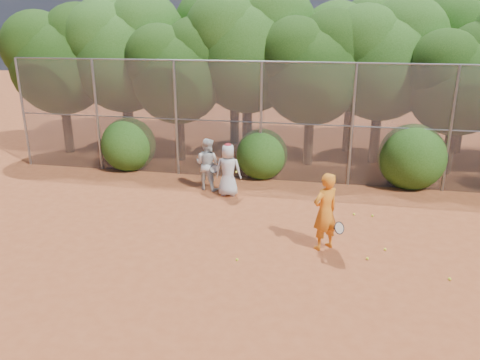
# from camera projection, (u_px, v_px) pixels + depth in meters

# --- Properties ---
(ground) EXTENTS (80.00, 80.00, 0.00)m
(ground) POSITION_uv_depth(u_px,v_px,m) (261.00, 263.00, 10.61)
(ground) COLOR brown
(ground) RESTS_ON ground
(fence_back) EXTENTS (20.05, 0.09, 4.03)m
(fence_back) POSITION_uv_depth(u_px,v_px,m) (287.00, 122.00, 15.56)
(fence_back) COLOR gray
(fence_back) RESTS_ON ground
(tree_0) EXTENTS (4.38, 3.81, 6.00)m
(tree_0) POSITION_uv_depth(u_px,v_px,m) (61.00, 56.00, 18.64)
(tree_0) COLOR black
(tree_0) RESTS_ON ground
(tree_1) EXTENTS (4.64, 4.03, 6.35)m
(tree_1) POSITION_uv_depth(u_px,v_px,m) (124.00, 50.00, 18.55)
(tree_1) COLOR black
(tree_1) RESTS_ON ground
(tree_2) EXTENTS (3.99, 3.47, 5.47)m
(tree_2) POSITION_uv_depth(u_px,v_px,m) (179.00, 68.00, 17.61)
(tree_2) COLOR black
(tree_2) RESTS_ON ground
(tree_3) EXTENTS (4.89, 4.26, 6.70)m
(tree_3) POSITION_uv_depth(u_px,v_px,m) (249.00, 45.00, 17.81)
(tree_3) COLOR black
(tree_3) RESTS_ON ground
(tree_4) EXTENTS (4.19, 3.64, 5.73)m
(tree_4) POSITION_uv_depth(u_px,v_px,m) (314.00, 64.00, 16.97)
(tree_4) COLOR black
(tree_4) RESTS_ON ground
(tree_5) EXTENTS (4.51, 3.92, 6.17)m
(tree_5) POSITION_uv_depth(u_px,v_px,m) (384.00, 56.00, 17.14)
(tree_5) COLOR black
(tree_5) RESTS_ON ground
(tree_6) EXTENTS (3.86, 3.36, 5.29)m
(tree_6) POSITION_uv_depth(u_px,v_px,m) (461.00, 76.00, 15.92)
(tree_6) COLOR black
(tree_6) RESTS_ON ground
(tree_9) EXTENTS (4.83, 4.20, 6.62)m
(tree_9) POSITION_uv_depth(u_px,v_px,m) (125.00, 43.00, 20.83)
(tree_9) COLOR black
(tree_9) RESTS_ON ground
(tree_10) EXTENTS (5.15, 4.48, 7.06)m
(tree_10) POSITION_uv_depth(u_px,v_px,m) (236.00, 37.00, 19.97)
(tree_10) COLOR black
(tree_10) RESTS_ON ground
(tree_11) EXTENTS (4.64, 4.03, 6.35)m
(tree_11) POSITION_uv_depth(u_px,v_px,m) (355.00, 50.00, 18.79)
(tree_11) COLOR black
(tree_11) RESTS_ON ground
(tree_12) EXTENTS (5.02, 4.37, 6.88)m
(tree_12) POSITION_uv_depth(u_px,v_px,m) (473.00, 41.00, 18.38)
(tree_12) COLOR black
(tree_12) RESTS_ON ground
(bush_0) EXTENTS (2.00, 2.00, 2.00)m
(bush_0) POSITION_uv_depth(u_px,v_px,m) (128.00, 142.00, 17.29)
(bush_0) COLOR #204812
(bush_0) RESTS_ON ground
(bush_1) EXTENTS (1.80, 1.80, 1.80)m
(bush_1) POSITION_uv_depth(u_px,v_px,m) (262.00, 152.00, 16.37)
(bush_1) COLOR #204812
(bush_1) RESTS_ON ground
(bush_2) EXTENTS (2.20, 2.20, 2.20)m
(bush_2) POSITION_uv_depth(u_px,v_px,m) (412.00, 154.00, 15.35)
(bush_2) COLOR #204812
(bush_2) RESTS_ON ground
(player_yellow) EXTENTS (0.92, 0.80, 1.90)m
(player_yellow) POSITION_uv_depth(u_px,v_px,m) (325.00, 212.00, 11.01)
(player_yellow) COLOR orange
(player_yellow) RESTS_ON ground
(player_teen) EXTENTS (0.83, 0.56, 1.68)m
(player_teen) POSITION_uv_depth(u_px,v_px,m) (228.00, 170.00, 14.56)
(player_teen) COLOR silver
(player_teen) RESTS_ON ground
(player_white) EXTENTS (0.97, 0.85, 1.70)m
(player_white) POSITION_uv_depth(u_px,v_px,m) (207.00, 164.00, 15.10)
(player_white) COLOR silver
(player_white) RESTS_ON ground
(ball_0) EXTENTS (0.07, 0.07, 0.07)m
(ball_0) POSITION_uv_depth(u_px,v_px,m) (385.00, 249.00, 11.17)
(ball_0) COLOR yellow
(ball_0) RESTS_ON ground
(ball_1) EXTENTS (0.07, 0.07, 0.07)m
(ball_1) POSITION_uv_depth(u_px,v_px,m) (354.00, 214.00, 13.24)
(ball_1) COLOR yellow
(ball_1) RESTS_ON ground
(ball_2) EXTENTS (0.07, 0.07, 0.07)m
(ball_2) POSITION_uv_depth(u_px,v_px,m) (367.00, 258.00, 10.73)
(ball_2) COLOR yellow
(ball_2) RESTS_ON ground
(ball_3) EXTENTS (0.07, 0.07, 0.07)m
(ball_3) POSITION_uv_depth(u_px,v_px,m) (450.00, 279.00, 9.87)
(ball_3) COLOR yellow
(ball_3) RESTS_ON ground
(ball_4) EXTENTS (0.07, 0.07, 0.07)m
(ball_4) POSITION_uv_depth(u_px,v_px,m) (237.00, 260.00, 10.68)
(ball_4) COLOR yellow
(ball_4) RESTS_ON ground
(ball_5) EXTENTS (0.07, 0.07, 0.07)m
(ball_5) POSITION_uv_depth(u_px,v_px,m) (372.00, 216.00, 13.14)
(ball_5) COLOR yellow
(ball_5) RESTS_ON ground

